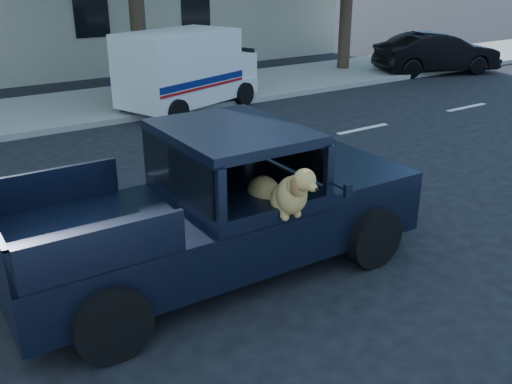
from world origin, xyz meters
The scene contains 5 objects.
ground centered at (0.00, 0.00, 0.00)m, with size 120.00×120.00×0.00m, color black.
lane_stripes centered at (2.00, 3.40, 0.01)m, with size 21.60×0.14×0.01m, color silver, non-canonical shape.
pickup_truck centered at (1.49, -0.50, 0.64)m, with size 5.31×2.75×1.88m.
mail_truck centered at (5.40, 7.54, 0.93)m, with size 4.24×2.98×2.13m.
parked_sedan centered at (15.57, 7.44, 0.73)m, with size 4.44×1.55×1.46m, color black.
Camera 1 is at (-1.73, -6.23, 3.73)m, focal length 40.00 mm.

